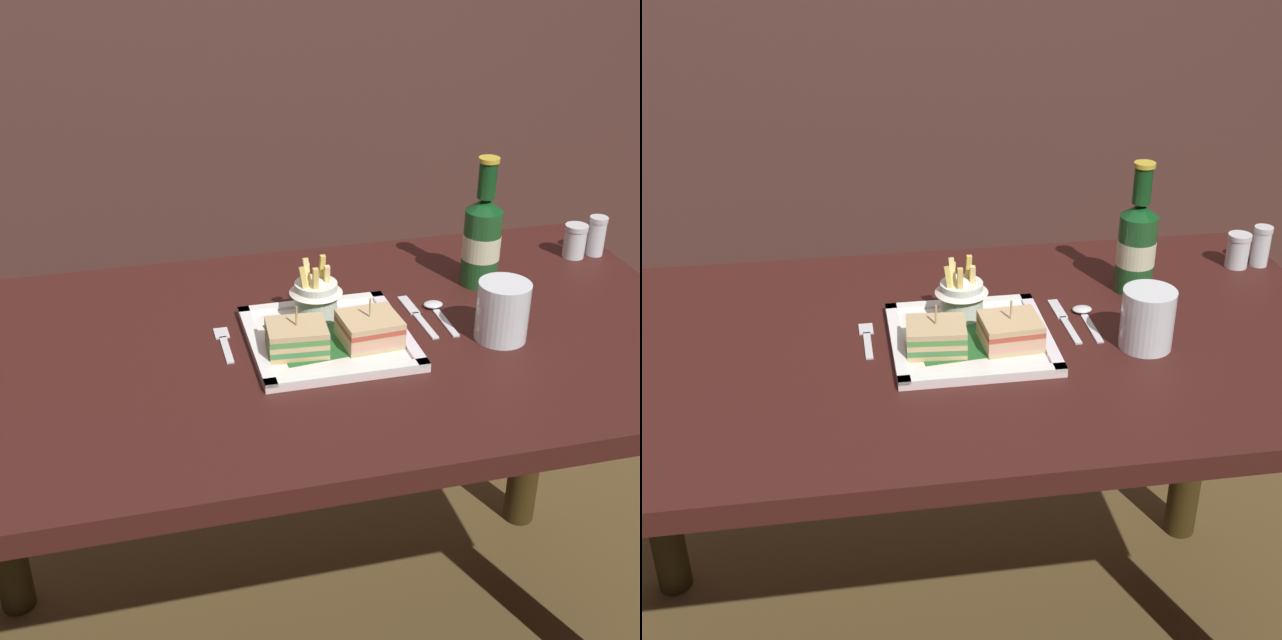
{
  "view_description": "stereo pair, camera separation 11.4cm",
  "coord_description": "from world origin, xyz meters",
  "views": [
    {
      "loc": [
        -0.29,
        -1.23,
        1.48
      ],
      "look_at": [
        0.01,
        -0.01,
        0.8
      ],
      "focal_mm": 48.82,
      "sensor_mm": 36.0,
      "label": 1
    },
    {
      "loc": [
        -0.18,
        -1.26,
        1.48
      ],
      "look_at": [
        0.01,
        -0.01,
        0.8
      ],
      "focal_mm": 48.82,
      "sensor_mm": 36.0,
      "label": 2
    }
  ],
  "objects": [
    {
      "name": "dining_table",
      "position": [
        0.0,
        0.0,
        0.63
      ],
      "size": [
        1.36,
        0.75,
        0.76
      ],
      "color": "#391713",
      "rests_on": "ground_plane"
    },
    {
      "name": "square_plate",
      "position": [
        0.03,
        -0.01,
        0.76
      ],
      "size": [
        0.26,
        0.26,
        0.02
      ],
      "color": "white",
      "rests_on": "dining_table"
    },
    {
      "name": "sandwich_half_left",
      "position": [
        -0.03,
        -0.04,
        0.79
      ],
      "size": [
        0.1,
        0.09,
        0.08
      ],
      "color": "tan",
      "rests_on": "square_plate"
    },
    {
      "name": "sandwich_half_right",
      "position": [
        0.09,
        -0.04,
        0.79
      ],
      "size": [
        0.1,
        0.09,
        0.08
      ],
      "color": "tan",
      "rests_on": "square_plate"
    },
    {
      "name": "fries_cup",
      "position": [
        0.02,
        0.06,
        0.81
      ],
      "size": [
        0.09,
        0.09,
        0.11
      ],
      "color": "silver",
      "rests_on": "square_plate"
    },
    {
      "name": "beer_bottle",
      "position": [
        0.36,
        0.14,
        0.85
      ],
      "size": [
        0.07,
        0.07,
        0.25
      ],
      "color": "#1D5022",
      "rests_on": "dining_table"
    },
    {
      "name": "water_glass",
      "position": [
        0.31,
        -0.07,
        0.8
      ],
      "size": [
        0.09,
        0.09,
        0.1
      ],
      "color": "silver",
      "rests_on": "dining_table"
    },
    {
      "name": "fork",
      "position": [
        -0.14,
        0.02,
        0.76
      ],
      "size": [
        0.02,
        0.12,
        0.0
      ],
      "color": "silver",
      "rests_on": "dining_table"
    },
    {
      "name": "knife",
      "position": [
        0.2,
        0.04,
        0.76
      ],
      "size": [
        0.02,
        0.17,
        0.0
      ],
      "color": "silver",
      "rests_on": "dining_table"
    },
    {
      "name": "spoon",
      "position": [
        0.24,
        0.05,
        0.76
      ],
      "size": [
        0.04,
        0.13,
        0.01
      ],
      "color": "silver",
      "rests_on": "dining_table"
    },
    {
      "name": "salt_shaker",
      "position": [
        0.59,
        0.21,
        0.79
      ],
      "size": [
        0.05,
        0.05,
        0.07
      ],
      "color": "silver",
      "rests_on": "dining_table"
    },
    {
      "name": "pepper_shaker",
      "position": [
        0.64,
        0.21,
        0.79
      ],
      "size": [
        0.04,
        0.04,
        0.08
      ],
      "color": "silver",
      "rests_on": "dining_table"
    }
  ]
}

